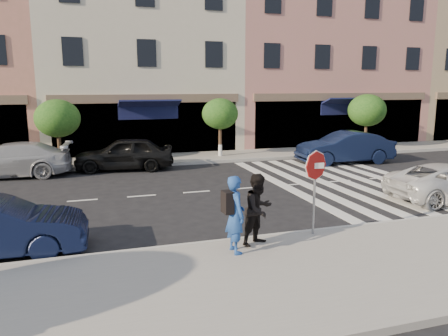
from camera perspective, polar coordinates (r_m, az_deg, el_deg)
ground at (r=12.39m, az=0.91°, el=-7.40°), size 120.00×120.00×0.00m
sidewalk_near at (r=9.13m, az=8.61°, el=-13.92°), size 60.00×4.50×0.15m
sidewalk_far at (r=22.79m, az=-7.88°, el=1.13°), size 60.00×3.00×0.15m
building_centre at (r=28.39m, az=-11.33°, el=13.91°), size 11.00×9.00×11.00m
building_east_mid at (r=32.13m, az=11.22°, el=15.32°), size 13.00×9.00×13.00m
street_tree_wb at (r=22.05m, az=-20.92°, el=6.05°), size 2.10×2.10×3.06m
street_tree_c at (r=23.02m, az=-0.51°, el=7.05°), size 1.90×1.90×3.04m
street_tree_ea at (r=27.06m, az=18.18°, el=7.16°), size 2.20×2.20×3.19m
stop_sign at (r=11.02m, az=11.86°, el=-0.62°), size 0.76×0.11×2.15m
photographer at (r=9.79m, az=1.48°, el=-6.08°), size 0.47×0.67×1.76m
walker at (r=10.31m, az=4.54°, el=-5.40°), size 1.03×0.95×1.71m
car_far_left at (r=20.64m, az=-26.18°, el=0.94°), size 5.19×2.48×1.46m
car_far_mid at (r=20.56m, az=-12.90°, el=1.84°), size 4.66×2.37×1.52m
car_far_right at (r=22.64m, az=15.52°, el=2.60°), size 4.89×1.98×1.58m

